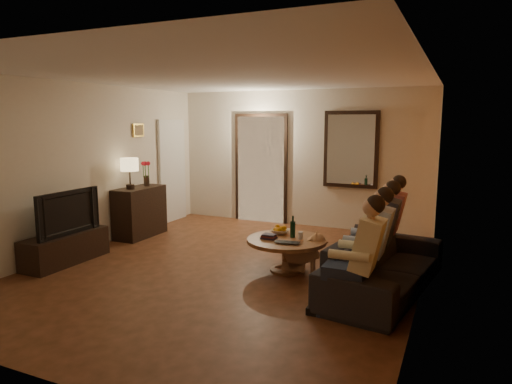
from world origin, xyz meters
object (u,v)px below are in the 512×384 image
at_px(wine_bottle, 293,226).
at_px(coffee_table, 286,255).
at_px(tv, 63,212).
at_px(bowl, 280,231).
at_px(person_a, 361,263).
at_px(table_lamp, 130,173).
at_px(dog, 301,251).
at_px(sofa, 384,265).
at_px(person_c, 381,236).
at_px(person_d, 388,226).
at_px(tv_stand, 66,248).
at_px(person_b, 372,248).
at_px(dresser, 140,212).
at_px(laptop, 286,244).

bearing_deg(wine_bottle, coffee_table, -116.57).
bearing_deg(tv, bowl, -67.54).
bearing_deg(bowl, coffee_table, -50.71).
distance_m(person_a, wine_bottle, 1.69).
xyz_separation_m(table_lamp, bowl, (2.84, -0.28, -0.66)).
height_order(dog, coffee_table, dog).
bearing_deg(sofa, person_c, 27.52).
bearing_deg(wine_bottle, person_d, 26.29).
xyz_separation_m(coffee_table, wine_bottle, (0.05, 0.10, 0.38)).
bearing_deg(dog, tv_stand, -175.57).
xyz_separation_m(person_b, person_d, (0.00, 1.20, 0.00)).
distance_m(dresser, sofa, 4.44).
xyz_separation_m(sofa, coffee_table, (-1.32, 0.22, -0.10)).
height_order(sofa, person_d, person_d).
bearing_deg(person_a, tv_stand, 177.73).
height_order(tv, sofa, tv).
xyz_separation_m(person_c, person_d, (0.00, 0.60, 0.00)).
bearing_deg(person_b, table_lamp, 166.43).
relative_size(tv_stand, laptop, 3.89).
bearing_deg(person_d, dresser, 179.42).
bearing_deg(dresser, person_c, -8.62).
height_order(sofa, dog, sofa).
relative_size(person_d, bowl, 4.63).
height_order(table_lamp, coffee_table, table_lamp).
relative_size(person_c, coffee_table, 1.12).
distance_m(sofa, wine_bottle, 1.34).
bearing_deg(wine_bottle, dresser, 168.59).
distance_m(dog, wine_bottle, 0.35).
distance_m(table_lamp, tv_stand, 1.72).
bearing_deg(coffee_table, tv, -162.47).
xyz_separation_m(dresser, person_b, (4.24, -1.24, 0.17)).
bearing_deg(table_lamp, coffee_table, -9.39).
bearing_deg(sofa, laptop, 101.75).
height_order(person_d, bowl, person_d).
bearing_deg(table_lamp, tv_stand, -90.00).
relative_size(bowl, wine_bottle, 0.84).
xyz_separation_m(table_lamp, laptop, (3.12, -0.78, -0.68)).
bearing_deg(bowl, sofa, -16.48).
height_order(tv, wine_bottle, tv).
xyz_separation_m(person_b, laptop, (-1.12, 0.24, -0.14)).
bearing_deg(person_a, person_d, 90.00).
bearing_deg(laptop, person_b, -18.50).
relative_size(tv, bowl, 4.19).
bearing_deg(person_d, coffee_table, -150.93).
xyz_separation_m(person_c, wine_bottle, (-1.17, 0.02, 0.01)).
relative_size(person_b, dog, 2.14).
bearing_deg(coffee_table, person_c, 3.61).
xyz_separation_m(tv_stand, person_a, (4.24, -0.17, 0.39)).
height_order(coffee_table, bowl, bowl).
xyz_separation_m(person_a, bowl, (-1.40, 1.34, -0.12)).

